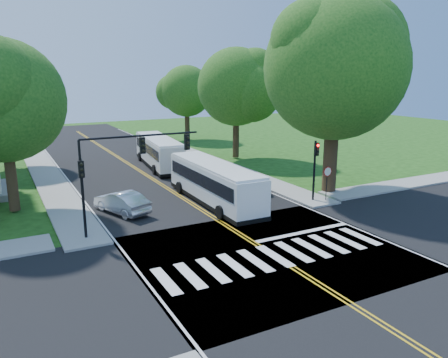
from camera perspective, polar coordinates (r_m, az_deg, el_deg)
ground at (r=23.56m, az=5.93°, el=-9.56°), size 140.00×140.00×0.00m
road at (r=39.04m, az=-8.88°, el=-0.27°), size 14.00×96.00×0.01m
cross_road at (r=23.56m, az=5.93°, el=-9.55°), size 60.00×12.00×0.01m
center_line at (r=42.74m, az=-10.66°, el=0.87°), size 0.36×70.00×0.01m
edge_line_w at (r=41.32m, az=-19.67°, el=-0.13°), size 0.12×70.00×0.01m
edge_line_e at (r=45.16m, az=-2.41°, el=1.77°), size 0.12×70.00×0.01m
crosswalk at (r=23.18m, az=6.63°, el=-9.94°), size 12.60×3.00×0.01m
stop_bar at (r=26.69m, az=10.31°, el=-6.85°), size 6.60×0.40×0.01m
sidewalk_nw at (r=44.05m, az=-22.20°, el=0.55°), size 2.60×40.00×0.15m
sidewalk_ne at (r=48.44m, az=-2.34°, el=2.65°), size 2.60×40.00×0.15m
sidewalk_xe at (r=41.62m, az=23.94°, el=-0.33°), size 20.00×2.60×0.15m
tree_ne_big at (r=34.80m, az=14.35°, el=13.81°), size 10.80×10.80×14.91m
tree_west_near at (r=31.97m, az=-26.97°, el=9.07°), size 8.00×8.00×11.40m
tree_west_far at (r=47.98m, az=-26.84°, el=9.46°), size 7.60×7.60×10.67m
tree_east_mid at (r=48.18m, az=1.61°, el=11.92°), size 8.40×8.40×11.93m
tree_east_far at (r=63.01m, az=-4.91°, el=11.35°), size 7.20×7.20×10.34m
signal_nw at (r=25.62m, az=-13.05°, el=2.31°), size 7.15×0.46×5.66m
signal_ne at (r=32.39m, az=11.82°, el=2.12°), size 0.30×0.46×4.40m
stop_sign at (r=32.75m, az=13.34°, el=0.50°), size 0.76×0.08×2.53m
bus_lead at (r=31.66m, az=-1.31°, el=-0.44°), size 2.90×11.45×2.95m
bus_follow at (r=44.90m, az=-8.52°, el=3.60°), size 3.77×11.66×2.96m
hatchback at (r=30.40m, az=-13.23°, el=-2.97°), size 3.08×4.83×1.50m
suv at (r=35.61m, az=3.52°, el=-0.41°), size 3.58×5.00×1.26m
dark_sedan at (r=38.85m, az=-0.53°, el=0.70°), size 1.75×4.00×1.14m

